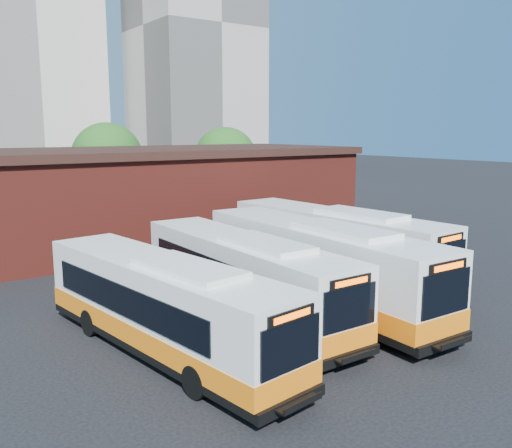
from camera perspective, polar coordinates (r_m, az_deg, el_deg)
ground at (r=23.13m, az=10.48°, el=-9.59°), size 220.00×220.00×0.00m
bus_west at (r=19.09m, az=-9.69°, el=-8.86°), size 4.21×12.75×3.42m
bus_midwest at (r=22.29m, az=-1.33°, el=-5.90°), size 2.80×12.86×3.49m
bus_mideast at (r=23.80m, az=6.43°, el=-4.61°), size 3.17×13.93×3.77m
bus_east at (r=28.36m, az=8.32°, el=-2.35°), size 3.65×13.81×3.72m
transit_worker at (r=22.38m, az=19.05°, el=-8.43°), size 0.58×0.70×1.65m
depot_building at (r=38.76m, az=-10.95°, el=3.19°), size 28.60×12.60×6.40m
tree_mid at (r=52.31m, az=-15.37°, el=6.70°), size 6.56×6.56×8.36m
tree_east at (r=54.43m, az=-3.23°, el=6.89°), size 6.24×6.24×7.96m
tower_right at (r=96.35m, az=-6.59°, el=19.78°), size 18.00×18.00×49.20m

